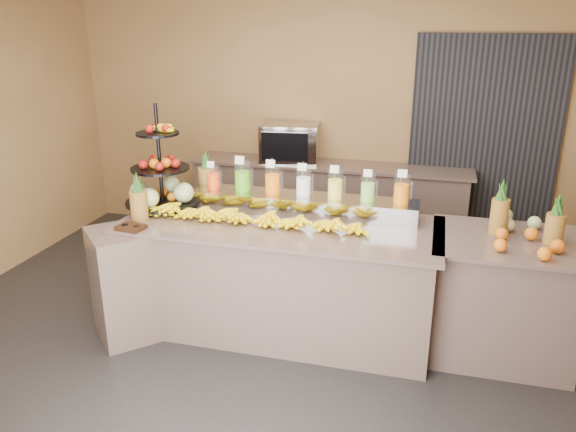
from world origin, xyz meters
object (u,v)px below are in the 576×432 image
at_px(oven_warmer, 290,143).
at_px(fruit_stand, 166,182).
at_px(pitcher_tray, 303,204).
at_px(condiment_caddy, 131,227).
at_px(banana_heap, 254,215).
at_px(right_fruit_pile, 524,232).

bearing_deg(oven_warmer, fruit_stand, -114.76).
distance_m(pitcher_tray, condiment_caddy, 1.37).
distance_m(pitcher_tray, oven_warmer, 1.76).
relative_size(pitcher_tray, banana_heap, 1.03).
bearing_deg(condiment_caddy, fruit_stand, 86.53).
distance_m(fruit_stand, condiment_caddy, 0.59).
distance_m(banana_heap, right_fruit_pile, 1.98).
bearing_deg(oven_warmer, condiment_caddy, -111.57).
distance_m(fruit_stand, oven_warmer, 1.92).
relative_size(banana_heap, oven_warmer, 2.88).
bearing_deg(fruit_stand, oven_warmer, 67.40).
distance_m(condiment_caddy, right_fruit_pile, 2.88).
relative_size(pitcher_tray, oven_warmer, 2.96).
bearing_deg(oven_warmer, right_fruit_pile, -47.51).
bearing_deg(right_fruit_pile, fruit_stand, 178.42).
bearing_deg(right_fruit_pile, condiment_caddy, -170.63).
distance_m(right_fruit_pile, oven_warmer, 2.92).
relative_size(pitcher_tray, fruit_stand, 2.12).
distance_m(fruit_stand, right_fruit_pile, 2.81).
height_order(right_fruit_pile, oven_warmer, oven_warmer).
bearing_deg(fruit_stand, right_fruit_pile, -6.25).
relative_size(pitcher_tray, right_fruit_pile, 3.69).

